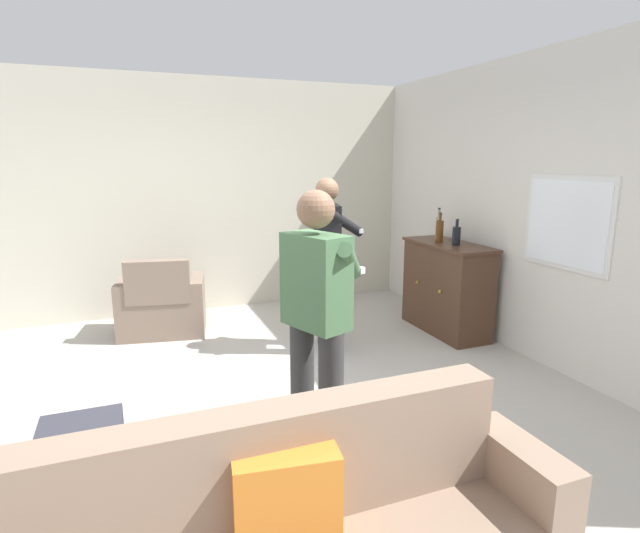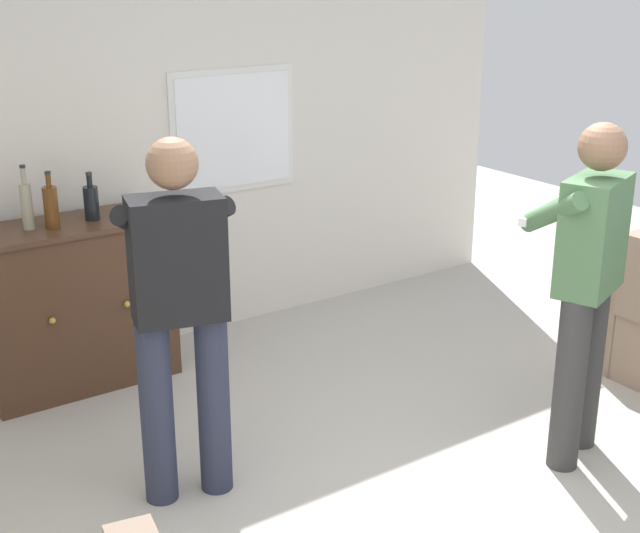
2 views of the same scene
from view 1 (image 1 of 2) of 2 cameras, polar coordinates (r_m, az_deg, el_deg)
ground at (r=4.09m, az=-6.92°, el=-14.75°), size 10.40×10.40×0.00m
wall_back_with_window at (r=5.02m, az=23.66°, el=6.02°), size 5.20×0.15×2.80m
wall_side_left at (r=6.28m, az=-13.40°, el=7.74°), size 0.12×5.20×2.80m
armchair at (r=5.63m, az=-17.57°, el=-4.49°), size 0.79×0.98×0.85m
sideboard_cabinet at (r=5.56m, az=14.26°, el=-2.34°), size 1.11×0.49×0.98m
bottle_wine_green at (r=5.33m, az=15.33°, el=3.46°), size 0.08×0.08×0.27m
bottle_liquor_amber at (r=5.50m, az=13.52°, el=4.02°), size 0.08×0.08×0.32m
bottle_spirits_clear at (r=5.62m, az=13.37°, el=4.35°), size 0.06×0.06×0.35m
ottoman at (r=3.26m, az=-25.46°, el=-19.41°), size 0.44×0.44×0.41m
person_standing_left at (r=4.80m, az=0.93°, el=1.23°), size 0.54×0.51×1.68m
person_standing_right at (r=2.95m, az=-0.29°, el=-5.74°), size 0.52×0.52×1.68m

